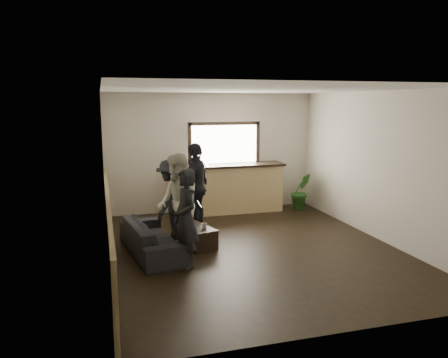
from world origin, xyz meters
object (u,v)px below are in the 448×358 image
object	(u,v)px
cup_a	(183,223)
person_d	(196,187)
coffee_table	(196,237)
bar_counter	(227,185)
cup_b	(205,226)
person_a	(186,218)
person_b	(178,203)
potted_plant	(301,191)
sofa	(152,238)
person_c	(171,199)

from	to	relation	value
cup_a	person_d	size ratio (longest dim) A/B	0.07
coffee_table	cup_a	distance (m)	0.35
bar_counter	person_d	distance (m)	1.60
cup_b	person_d	xyz separation A→B (m)	(0.11, 1.18, 0.48)
cup_b	person_a	size ratio (longest dim) A/B	0.06
person_a	person_d	world-z (taller)	person_d
bar_counter	cup_a	xyz separation A→B (m)	(-1.46, -2.13, -0.23)
cup_a	person_a	size ratio (longest dim) A/B	0.08
person_b	person_d	xyz separation A→B (m)	(0.59, 1.24, 0.03)
cup_b	potted_plant	distance (m)	3.63
sofa	cup_a	distance (m)	0.68
bar_counter	cup_a	size ratio (longest dim) A/B	21.62
cup_b	person_a	bearing A→B (deg)	-121.45
person_d	person_b	bearing A→B (deg)	7.56
person_a	person_c	bearing A→B (deg)	169.60
person_c	cup_a	bearing A→B (deg)	50.40
cup_a	person_a	xyz separation A→B (m)	(-0.14, -1.06, 0.37)
bar_counter	sofa	bearing A→B (deg)	-130.02
cup_b	person_b	world-z (taller)	person_b
person_b	person_a	bearing A→B (deg)	-6.43
coffee_table	potted_plant	size ratio (longest dim) A/B	0.91
sofa	cup_a	world-z (taller)	sofa
coffee_table	cup_b	xyz separation A→B (m)	(0.13, -0.11, 0.23)
cup_a	person_b	bearing A→B (deg)	-114.14
sofa	cup_b	world-z (taller)	sofa
person_b	person_d	bearing A→B (deg)	147.95
person_b	person_d	distance (m)	1.37
potted_plant	person_d	size ratio (longest dim) A/B	0.50
potted_plant	sofa	bearing A→B (deg)	-150.25
bar_counter	sofa	size ratio (longest dim) A/B	1.41
bar_counter	coffee_table	distance (m)	2.64
cup_a	person_a	world-z (taller)	person_a
bar_counter	cup_b	xyz separation A→B (m)	(-1.12, -2.40, -0.23)
person_b	coffee_table	bearing A→B (deg)	108.80
coffee_table	person_c	xyz separation A→B (m)	(-0.35, 0.56, 0.59)
cup_b	person_c	size ratio (longest dim) A/B	0.06
person_d	cup_a	bearing A→B (deg)	7.05
potted_plant	person_b	distance (m)	4.08
sofa	person_c	size ratio (longest dim) A/B	1.24
bar_counter	person_b	world-z (taller)	bar_counter
coffee_table	person_d	bearing A→B (deg)	77.22
person_d	bar_counter	bearing A→B (deg)	173.45
coffee_table	person_a	bearing A→B (deg)	-111.14
cup_a	sofa	bearing A→B (deg)	-152.28
sofa	person_c	xyz separation A→B (m)	(0.45, 0.72, 0.49)
cup_a	person_d	xyz separation A→B (m)	(0.45, 0.92, 0.48)
person_a	cup_a	bearing A→B (deg)	161.94
cup_a	person_c	size ratio (longest dim) A/B	0.08
bar_counter	sofa	distance (m)	3.21
potted_plant	person_a	bearing A→B (deg)	-139.10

